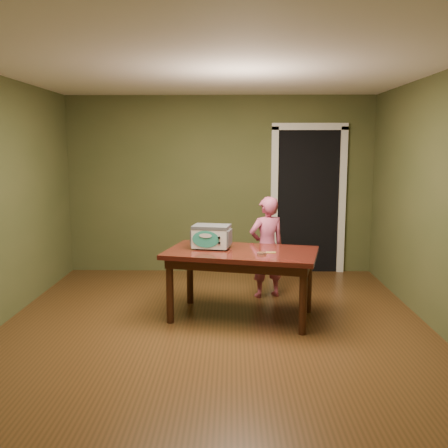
{
  "coord_description": "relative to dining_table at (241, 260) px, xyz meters",
  "views": [
    {
      "loc": [
        0.18,
        -4.87,
        1.86
      ],
      "look_at": [
        0.08,
        1.0,
        0.95
      ],
      "focal_mm": 40.0,
      "sensor_mm": 36.0,
      "label": 1
    }
  ],
  "objects": [
    {
      "name": "doorway",
      "position": [
        1.02,
        2.36,
        0.41
      ],
      "size": [
        1.1,
        0.66,
        2.25
      ],
      "color": "black",
      "rests_on": "ground"
    },
    {
      "name": "room_shell",
      "position": [
        -0.28,
        -0.42,
        1.06
      ],
      "size": [
        4.52,
        5.02,
        2.61
      ],
      "color": "#4E502A",
      "rests_on": "ground"
    },
    {
      "name": "toy_oven",
      "position": [
        -0.33,
        0.11,
        0.24
      ],
      "size": [
        0.46,
        0.35,
        0.26
      ],
      "rotation": [
        0.0,
        0.0,
        -0.18
      ],
      "color": "#4C4F54",
      "rests_on": "dining_table"
    },
    {
      "name": "child",
      "position": [
        0.33,
        0.78,
        -0.02
      ],
      "size": [
        0.54,
        0.45,
        1.26
      ],
      "primitive_type": "imported",
      "rotation": [
        0.0,
        0.0,
        3.5
      ],
      "color": "#BF4E73",
      "rests_on": "floor"
    },
    {
      "name": "floor",
      "position": [
        -0.28,
        -0.42,
        -0.65
      ],
      "size": [
        5.0,
        5.0,
        0.0
      ],
      "primitive_type": "plane",
      "color": "#533117",
      "rests_on": "ground"
    },
    {
      "name": "baking_pan",
      "position": [
        0.21,
        -0.19,
        0.11
      ],
      "size": [
        0.1,
        0.1,
        0.02
      ],
      "color": "silver",
      "rests_on": "dining_table"
    },
    {
      "name": "dining_table",
      "position": [
        0.0,
        0.0,
        0.0
      ],
      "size": [
        1.76,
        1.23,
        0.75
      ],
      "rotation": [
        0.0,
        0.0,
        -0.22
      ],
      "color": "#39140D",
      "rests_on": "floor"
    },
    {
      "name": "spatula",
      "position": [
        0.27,
        -0.11,
        0.1
      ],
      "size": [
        0.18,
        0.03,
        0.01
      ],
      "primitive_type": "cube",
      "rotation": [
        0.0,
        0.0,
        0.03
      ],
      "color": "#DFDA61",
      "rests_on": "dining_table"
    }
  ]
}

